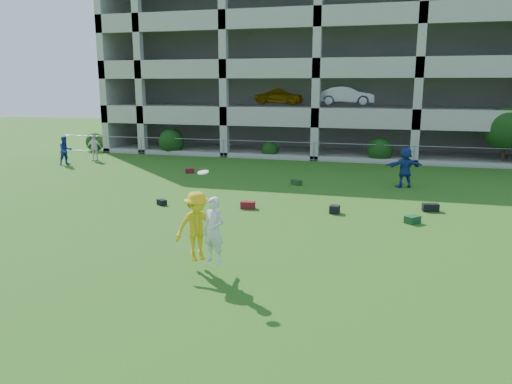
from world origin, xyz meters
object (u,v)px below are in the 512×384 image
(bystander_a, at_px, (65,151))
(crate_d, at_px, (335,209))
(parking_garage, at_px, (333,67))
(bystander_b, at_px, (94,148))
(bystander_d, at_px, (405,167))
(frisbee_contest, at_px, (201,227))

(bystander_a, height_order, crate_d, bystander_a)
(crate_d, xyz_separation_m, parking_garage, (-2.78, 21.34, 5.86))
(bystander_b, xyz_separation_m, crate_d, (16.20, -9.16, -0.66))
(crate_d, bearing_deg, bystander_d, 65.77)
(parking_garage, bearing_deg, bystander_d, -71.03)
(bystander_a, height_order, bystander_b, bystander_a)
(bystander_a, xyz_separation_m, bystander_d, (19.49, -1.53, 0.10))
(bystander_b, height_order, bystander_d, bystander_d)
(parking_garage, bearing_deg, bystander_a, -135.10)
(frisbee_contest, height_order, parking_garage, parking_garage)
(bystander_b, distance_m, parking_garage, 18.85)
(bystander_b, distance_m, frisbee_contest, 20.97)
(frisbee_contest, bearing_deg, parking_garage, 90.26)
(bystander_a, bearing_deg, parking_garage, -15.30)
(crate_d, relative_size, frisbee_contest, 0.14)
(bystander_d, xyz_separation_m, parking_garage, (-5.36, 15.61, 5.06))
(bystander_b, bearing_deg, frisbee_contest, -63.71)
(bystander_b, height_order, frisbee_contest, frisbee_contest)
(bystander_b, relative_size, parking_garage, 0.05)
(bystander_a, bearing_deg, crate_d, -83.46)
(bystander_a, relative_size, crate_d, 4.88)
(bystander_d, bearing_deg, bystander_a, -26.21)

